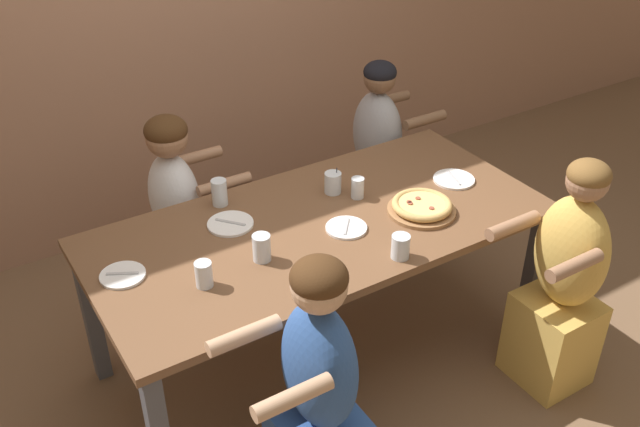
{
  "coord_description": "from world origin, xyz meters",
  "views": [
    {
      "loc": [
        -1.43,
        -2.29,
        2.56
      ],
      "look_at": [
        0.0,
        0.0,
        0.84
      ],
      "focal_mm": 40.0,
      "sensor_mm": 36.0,
      "label": 1
    }
  ],
  "objects_px": {
    "drinking_glass_e": "(204,275)",
    "diner_far_right": "(376,163)",
    "cocktail_glass_blue": "(333,184)",
    "diner_far_midleft": "(178,224)",
    "pizza_board_main": "(422,207)",
    "empty_plate_a": "(123,275)",
    "drinking_glass_b": "(400,248)",
    "empty_plate_d": "(230,224)",
    "diner_near_right": "(562,288)",
    "diner_near_midleft": "(318,402)",
    "drinking_glass_c": "(262,249)",
    "drinking_glass_a": "(220,194)",
    "drinking_glass_d": "(358,189)",
    "empty_plate_b": "(346,228)",
    "empty_plate_c": "(454,179)"
  },
  "relations": [
    {
      "from": "empty_plate_a",
      "to": "drinking_glass_c",
      "type": "bearing_deg",
      "value": -20.11
    },
    {
      "from": "empty_plate_a",
      "to": "drinking_glass_c",
      "type": "relative_size",
      "value": 1.56
    },
    {
      "from": "drinking_glass_a",
      "to": "drinking_glass_c",
      "type": "xyz_separation_m",
      "value": [
        -0.04,
        -0.5,
        -0.0
      ]
    },
    {
      "from": "drinking_glass_b",
      "to": "drinking_glass_c",
      "type": "bearing_deg",
      "value": 149.75
    },
    {
      "from": "pizza_board_main",
      "to": "diner_far_midleft",
      "type": "height_order",
      "value": "diner_far_midleft"
    },
    {
      "from": "drinking_glass_e",
      "to": "diner_near_midleft",
      "type": "height_order",
      "value": "diner_near_midleft"
    },
    {
      "from": "drinking_glass_a",
      "to": "drinking_glass_b",
      "type": "bearing_deg",
      "value": -59.72
    },
    {
      "from": "drinking_glass_c",
      "to": "diner_far_right",
      "type": "distance_m",
      "value": 1.49
    },
    {
      "from": "drinking_glass_a",
      "to": "diner_near_midleft",
      "type": "height_order",
      "value": "diner_near_midleft"
    },
    {
      "from": "drinking_glass_e",
      "to": "diner_far_right",
      "type": "distance_m",
      "value": 1.74
    },
    {
      "from": "empty_plate_b",
      "to": "drinking_glass_c",
      "type": "xyz_separation_m",
      "value": [
        -0.43,
        -0.0,
        0.05
      ]
    },
    {
      "from": "drinking_glass_d",
      "to": "empty_plate_d",
      "type": "bearing_deg",
      "value": 170.64
    },
    {
      "from": "cocktail_glass_blue",
      "to": "diner_far_midleft",
      "type": "height_order",
      "value": "diner_far_midleft"
    },
    {
      "from": "empty_plate_d",
      "to": "drinking_glass_b",
      "type": "height_order",
      "value": "drinking_glass_b"
    },
    {
      "from": "empty_plate_b",
      "to": "diner_near_midleft",
      "type": "bearing_deg",
      "value": -130.83
    },
    {
      "from": "cocktail_glass_blue",
      "to": "drinking_glass_e",
      "type": "height_order",
      "value": "cocktail_glass_blue"
    },
    {
      "from": "diner_far_right",
      "to": "diner_near_midleft",
      "type": "xyz_separation_m",
      "value": [
        -1.3,
        -1.43,
        0.02
      ]
    },
    {
      "from": "pizza_board_main",
      "to": "drinking_glass_e",
      "type": "distance_m",
      "value": 1.08
    },
    {
      "from": "cocktail_glass_blue",
      "to": "diner_near_midleft",
      "type": "bearing_deg",
      "value": -125.49
    },
    {
      "from": "drinking_glass_c",
      "to": "cocktail_glass_blue",
      "type": "bearing_deg",
      "value": 29.13
    },
    {
      "from": "empty_plate_a",
      "to": "cocktail_glass_blue",
      "type": "distance_m",
      "value": 1.1
    },
    {
      "from": "drinking_glass_c",
      "to": "drinking_glass_e",
      "type": "height_order",
      "value": "drinking_glass_c"
    },
    {
      "from": "drinking_glass_a",
      "to": "diner_far_midleft",
      "type": "relative_size",
      "value": 0.11
    },
    {
      "from": "empty_plate_b",
      "to": "empty_plate_d",
      "type": "relative_size",
      "value": 0.89
    },
    {
      "from": "diner_near_midleft",
      "to": "diner_near_right",
      "type": "bearing_deg",
      "value": -90.0
    },
    {
      "from": "empty_plate_c",
      "to": "drinking_glass_d",
      "type": "bearing_deg",
      "value": 166.17
    },
    {
      "from": "drinking_glass_b",
      "to": "pizza_board_main",
      "type": "bearing_deg",
      "value": 37.28
    },
    {
      "from": "pizza_board_main",
      "to": "empty_plate_c",
      "type": "bearing_deg",
      "value": 24.22
    },
    {
      "from": "drinking_glass_d",
      "to": "diner_far_midleft",
      "type": "relative_size",
      "value": 0.09
    },
    {
      "from": "pizza_board_main",
      "to": "drinking_glass_b",
      "type": "bearing_deg",
      "value": -142.72
    },
    {
      "from": "drinking_glass_b",
      "to": "empty_plate_a",
      "type": "bearing_deg",
      "value": 154.78
    },
    {
      "from": "drinking_glass_a",
      "to": "diner_far_midleft",
      "type": "bearing_deg",
      "value": 107.71
    },
    {
      "from": "cocktail_glass_blue",
      "to": "drinking_glass_b",
      "type": "height_order",
      "value": "cocktail_glass_blue"
    },
    {
      "from": "cocktail_glass_blue",
      "to": "drinking_glass_d",
      "type": "bearing_deg",
      "value": -53.65
    },
    {
      "from": "drinking_glass_b",
      "to": "diner_near_midleft",
      "type": "distance_m",
      "value": 0.74
    },
    {
      "from": "pizza_board_main",
      "to": "drinking_glass_b",
      "type": "height_order",
      "value": "drinking_glass_b"
    },
    {
      "from": "empty_plate_c",
      "to": "drinking_glass_d",
      "type": "xyz_separation_m",
      "value": [
        -0.5,
        0.12,
        0.04
      ]
    },
    {
      "from": "drinking_glass_b",
      "to": "diner_near_right",
      "type": "distance_m",
      "value": 0.83
    },
    {
      "from": "pizza_board_main",
      "to": "empty_plate_d",
      "type": "height_order",
      "value": "pizza_board_main"
    },
    {
      "from": "empty_plate_d",
      "to": "drinking_glass_c",
      "type": "distance_m",
      "value": 0.31
    },
    {
      "from": "cocktail_glass_blue",
      "to": "empty_plate_a",
      "type": "bearing_deg",
      "value": -174.16
    },
    {
      "from": "drinking_glass_d",
      "to": "diner_near_midleft",
      "type": "xyz_separation_m",
      "value": [
        -0.73,
        -0.81,
        -0.29
      ]
    },
    {
      "from": "drinking_glass_b",
      "to": "empty_plate_b",
      "type": "bearing_deg",
      "value": 103.92
    },
    {
      "from": "empty_plate_d",
      "to": "diner_near_right",
      "type": "distance_m",
      "value": 1.54
    },
    {
      "from": "empty_plate_c",
      "to": "diner_far_midleft",
      "type": "height_order",
      "value": "diner_far_midleft"
    },
    {
      "from": "empty_plate_a",
      "to": "diner_far_right",
      "type": "distance_m",
      "value": 1.87
    },
    {
      "from": "empty_plate_c",
      "to": "drinking_glass_b",
      "type": "relative_size",
      "value": 1.95
    },
    {
      "from": "empty_plate_d",
      "to": "cocktail_glass_blue",
      "type": "bearing_deg",
      "value": -0.14
    },
    {
      "from": "pizza_board_main",
      "to": "diner_near_midleft",
      "type": "xyz_separation_m",
      "value": [
        -0.9,
        -0.54,
        -0.27
      ]
    },
    {
      "from": "pizza_board_main",
      "to": "drinking_glass_d",
      "type": "bearing_deg",
      "value": 123.15
    }
  ]
}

